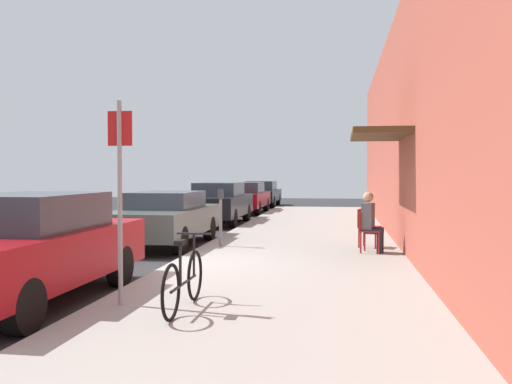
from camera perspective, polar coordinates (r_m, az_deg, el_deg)
ground_plane at (r=10.59m, az=-8.97°, el=-7.88°), size 60.00×60.00×0.00m
sidewalk_slab at (r=12.10m, az=4.24°, el=-6.34°), size 4.50×32.00×0.12m
building_facade at (r=12.08m, az=15.77°, el=6.92°), size 1.40×32.00×5.73m
parked_car_0 at (r=8.28m, az=-22.55°, el=-5.31°), size 1.80×4.40×1.52m
parked_car_1 at (r=13.85m, az=-9.34°, el=-2.60°), size 1.80×4.40×1.34m
parked_car_2 at (r=19.64m, az=-3.92°, el=-1.11°), size 1.80×4.40×1.47m
parked_car_3 at (r=25.09m, az=-1.16°, el=-0.52°), size 1.80×4.40×1.40m
parked_car_4 at (r=30.23m, az=0.52°, el=-0.12°), size 1.80×4.40×1.38m
parking_meter at (r=12.76m, az=-3.67°, el=-2.18°), size 0.12×0.10×1.32m
street_sign at (r=7.22m, az=-13.86°, el=0.61°), size 0.32×0.06×2.60m
bicycle_0 at (r=6.92m, az=-7.45°, el=-9.08°), size 0.46×1.71×0.90m
cafe_chair_0 at (r=11.98m, az=11.47°, el=-3.74°), size 0.54×0.54×0.87m
seated_patron_0 at (r=11.95m, az=11.76°, el=-2.83°), size 0.50×0.45×1.29m
cafe_chair_1 at (r=12.84m, az=11.29°, el=-3.36°), size 0.56×0.56×0.87m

